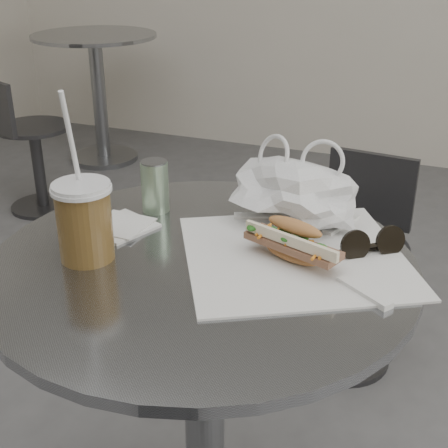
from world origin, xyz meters
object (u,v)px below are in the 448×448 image
(sunglasses, at_px, (372,245))
(drink_can, at_px, (155,186))
(bg_chair, at_px, (29,153))
(iced_coffee, at_px, (84,220))
(chair_far, at_px, (351,275))
(cafe_table, at_px, (204,382))
(banh_mi, at_px, (293,242))
(bg_table, at_px, (98,83))

(sunglasses, xyz_separation_m, drink_can, (-0.45, 0.04, 0.03))
(bg_chair, xyz_separation_m, iced_coffee, (1.33, -1.49, 0.51))
(sunglasses, bearing_deg, bg_chair, 107.31)
(drink_can, bearing_deg, iced_coffee, -94.63)
(chair_far, height_order, sunglasses, sunglasses)
(bg_chair, distance_m, iced_coffee, 2.06)
(bg_chair, distance_m, drink_can, 1.91)
(cafe_table, distance_m, banh_mi, 0.35)
(chair_far, distance_m, drink_can, 0.89)
(bg_table, distance_m, bg_chair, 0.80)
(bg_table, bearing_deg, iced_coffee, -58.15)
(banh_mi, bearing_deg, cafe_table, -141.28)
(banh_mi, height_order, iced_coffee, iced_coffee)
(cafe_table, height_order, bg_chair, cafe_table)
(bg_table, bearing_deg, chair_far, -38.14)
(cafe_table, distance_m, bg_chair, 2.09)
(banh_mi, bearing_deg, iced_coffee, -140.95)
(bg_table, bearing_deg, drink_can, -55.00)
(bg_table, distance_m, drink_can, 2.51)
(bg_table, relative_size, banh_mi, 3.17)
(cafe_table, height_order, banh_mi, banh_mi)
(chair_far, bearing_deg, sunglasses, 107.23)
(chair_far, xyz_separation_m, drink_can, (-0.32, -0.67, 0.50))
(bg_chair, height_order, drink_can, drink_can)
(sunglasses, distance_m, drink_can, 0.45)
(iced_coffee, distance_m, drink_can, 0.23)
(sunglasses, bearing_deg, banh_mi, 173.01)
(bg_chair, bearing_deg, sunglasses, -13.45)
(bg_table, bearing_deg, banh_mi, -50.82)
(cafe_table, height_order, sunglasses, sunglasses)
(cafe_table, distance_m, sunglasses, 0.42)
(bg_chair, bearing_deg, cafe_table, -20.68)
(cafe_table, xyz_separation_m, sunglasses, (0.28, 0.12, 0.30))
(cafe_table, relative_size, banh_mi, 3.25)
(drink_can, bearing_deg, bg_chair, 136.85)
(chair_far, height_order, drink_can, drink_can)
(chair_far, height_order, iced_coffee, iced_coffee)
(banh_mi, distance_m, iced_coffee, 0.36)
(cafe_table, relative_size, iced_coffee, 2.51)
(bg_chair, xyz_separation_m, sunglasses, (1.79, -1.30, 0.46))
(cafe_table, height_order, iced_coffee, iced_coffee)
(bg_chair, relative_size, drink_can, 6.21)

